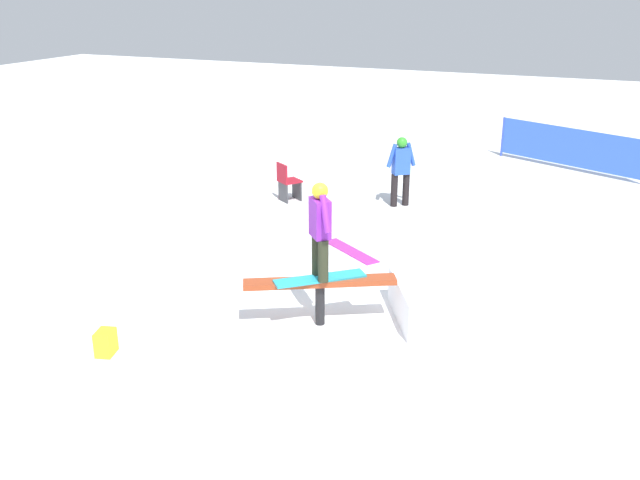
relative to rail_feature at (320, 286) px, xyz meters
The scene contains 9 objects.
ground_plane 0.60m from the rail_feature, ahead, with size 60.00×60.00×0.00m, color white.
rail_feature is the anchor object (origin of this frame).
snow_kicker_ramp 2.07m from the rail_feature, 151.44° to the right, with size 1.80×1.50×0.57m, color white.
main_rider_on_rail 0.84m from the rail_feature, ahead, with size 1.18×1.10×1.43m.
bystander_blue 6.04m from the rail_feature, 83.97° to the right, with size 0.58×0.51×1.54m.
loose_snowboard_magenta 3.03m from the rail_feature, 78.00° to the right, with size 1.42×0.28×0.02m, color #BF2FA5.
folding_chair 6.18m from the rail_feature, 60.20° to the right, with size 0.61×0.61×0.88m.
backpack_on_snow 3.04m from the rail_feature, 40.29° to the left, with size 0.30×0.22×0.34m, color yellow.
safety_fence 11.08m from the rail_feature, 103.11° to the right, with size 3.82×1.80×1.10m.
Camera 1 is at (-3.67, 8.61, 4.75)m, focal length 40.00 mm.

